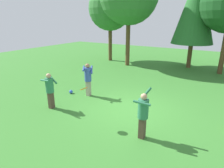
# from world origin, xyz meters

# --- Properties ---
(ground_plane) EXTENTS (40.00, 40.00, 0.00)m
(ground_plane) POSITION_xyz_m (0.00, 0.00, 0.00)
(ground_plane) COLOR #387A2D
(person_thrower) EXTENTS (0.55, 0.53, 1.74)m
(person_thrower) POSITION_xyz_m (1.28, -1.73, 0.94)
(person_thrower) COLOR #4C382D
(person_thrower) RESTS_ON ground_plane
(person_catcher) EXTENTS (0.59, 0.55, 1.59)m
(person_catcher) POSITION_xyz_m (-3.04, -1.71, 0.94)
(person_catcher) COLOR #4C382D
(person_catcher) RESTS_ON ground_plane
(person_bystander) EXTENTS (0.72, 0.75, 1.69)m
(person_bystander) POSITION_xyz_m (-2.55, 0.32, 1.00)
(person_bystander) COLOR gray
(person_bystander) RESTS_ON ground_plane
(frisbee) EXTENTS (0.29, 0.31, 0.15)m
(frisbee) POSITION_xyz_m (-0.89, -1.99, 1.40)
(frisbee) COLOR orange
(ball_blue) EXTENTS (0.19, 0.19, 0.19)m
(ball_blue) POSITION_xyz_m (-3.53, 0.06, 0.10)
(ball_blue) COLOR blue
(ball_blue) RESTS_ON ground_plane
(tree_center) EXTENTS (3.16, 3.16, 7.55)m
(tree_center) POSITION_xyz_m (0.61, 9.47, 4.72)
(tree_center) COLOR brown
(tree_center) RESTS_ON ground_plane
(tree_far_left) EXTENTS (3.87, 3.87, 6.61)m
(tree_far_left) POSITION_xyz_m (-6.41, 8.63, 4.66)
(tree_far_left) COLOR brown
(tree_far_left) RESTS_ON ground_plane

